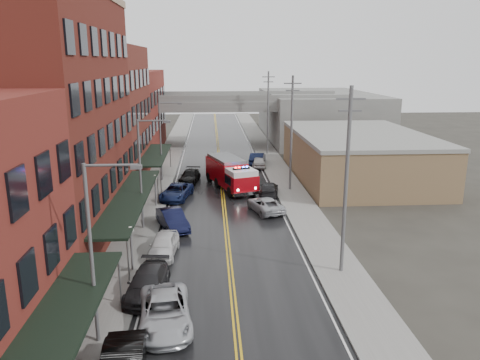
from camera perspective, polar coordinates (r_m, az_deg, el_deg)
name	(u,v)px	position (r m, az deg, el deg)	size (l,w,h in m)	color
road	(224,206)	(44.67, -1.98, -3.13)	(11.00, 160.00, 0.02)	black
sidewalk_left	(147,206)	(45.06, -11.32, -3.17)	(3.00, 160.00, 0.15)	slate
sidewalk_right	(300,203)	(45.43, 7.27, -2.86)	(3.00, 160.00, 0.15)	slate
curb_left	(164,206)	(44.86, -9.23, -3.15)	(0.30, 160.00, 0.15)	gray
curb_right	(283,204)	(45.16, 5.21, -2.91)	(0.30, 160.00, 0.15)	gray
brick_building_b	(47,122)	(37.87, -22.46, 6.57)	(9.00, 20.00, 18.00)	#531A16
brick_building_c	(101,115)	(54.79, -16.56, 7.55)	(9.00, 15.00, 15.00)	#59211A
brick_building_far	(128,112)	(72.02, -13.46, 8.03)	(9.00, 20.00, 12.00)	maroon
tan_building	(358,157)	(56.40, 14.17, 2.73)	(14.00, 22.00, 5.00)	#866848
right_far_block	(318,115)	(85.32, 9.45, 7.80)	(18.00, 30.00, 8.00)	slate
awning_0	(52,336)	(20.59, -21.99, -17.19)	(2.60, 16.00, 3.09)	black
awning_1	(131,198)	(37.63, -13.18, -2.13)	(2.60, 18.00, 3.09)	black
awning_2	(156,155)	(54.48, -10.25, 3.07)	(2.60, 13.00, 3.09)	black
globe_lamp_1	(131,238)	(31.12, -13.17, -6.95)	(0.44, 0.44, 3.12)	#59595B
globe_lamp_2	(155,183)	(44.33, -10.30, -0.40)	(0.44, 0.44, 3.12)	#59595B
street_lamp_0	(96,244)	(22.82, -17.17, -7.44)	(2.64, 0.22, 9.00)	#59595B
street_lamp_1	(143,168)	(37.90, -11.72, 1.50)	(2.64, 0.22, 9.00)	#59595B
street_lamp_2	(163,136)	(53.51, -9.41, 5.29)	(2.64, 0.22, 9.00)	#59595B
utility_pole_0	(346,179)	(29.70, 12.83, 0.14)	(1.80, 0.24, 12.00)	#59595B
utility_pole_1	(291,132)	(48.85, 6.29, 5.88)	(1.80, 0.24, 12.00)	#59595B
utility_pole_2	(268,111)	(68.49, 3.43, 8.34)	(1.80, 0.24, 12.00)	#59595B
overpass	(217,109)	(74.98, -2.77, 8.62)	(40.00, 10.00, 7.50)	slate
fire_truck	(231,173)	(50.15, -1.12, 0.88)	(5.62, 9.26, 3.22)	#97060F
parked_car_left_2	(165,312)	(25.46, -9.13, -15.57)	(2.61, 5.66, 1.57)	#B3B6BC
parked_car_left_3	(147,283)	(28.60, -11.22, -12.23)	(2.09, 5.15, 1.49)	black
parked_car_left_4	(164,245)	(33.81, -9.30, -7.81)	(1.82, 4.52, 1.54)	silver
parked_car_left_5	(172,219)	(38.78, -8.24, -4.79)	(1.71, 4.90, 1.61)	black
parked_car_left_6	(176,192)	(47.03, -7.78, -1.44)	(2.45, 5.30, 1.47)	#121C44
parked_car_left_7	(190,176)	(53.39, -6.15, 0.46)	(1.93, 4.75, 1.38)	black
parked_car_right_0	(265,205)	(42.75, 3.10, -3.02)	(2.24, 4.87, 1.35)	#A7A9AF
parked_car_right_1	(269,189)	(47.93, 3.51, -1.10)	(1.92, 4.72, 1.37)	black
parked_car_right_2	(259,162)	(60.46, 2.29, 2.22)	(1.76, 4.39, 1.49)	silver
parked_car_right_3	(257,159)	(62.00, 2.14, 2.61)	(1.77, 5.07, 1.67)	black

